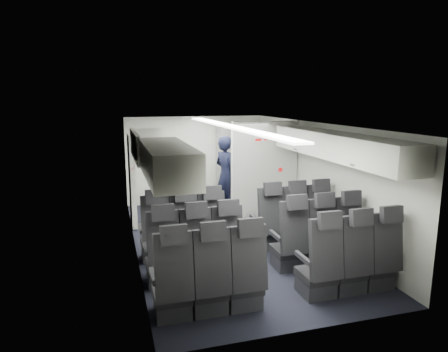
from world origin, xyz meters
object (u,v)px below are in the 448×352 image
galley_unit (235,165)px  carry_on_bag (152,147)px  flight_attendant (226,176)px  boarding_door (132,179)px  seat_row_front (239,229)px  seat_row_rear (283,273)px  seat_row_mid (258,248)px

galley_unit → carry_on_bag: (-2.34, -2.92, 0.86)m
flight_attendant → boarding_door: bearing=69.8°
seat_row_front → galley_unit: galley_unit is taller
seat_row_rear → flight_attendant: flight_attendant is taller
seat_row_front → seat_row_rear: same height
seat_row_front → boarding_door: 2.71m
boarding_door → flight_attendant: bearing=3.0°
seat_row_rear → boarding_door: boarding_door is taller
seat_row_rear → flight_attendant: 4.05m
seat_row_front → flight_attendant: bearing=79.4°
seat_row_front → boarding_door: (-1.64, 2.09, 0.55)m
flight_attendant → carry_on_bag: (-1.80, -1.86, 0.92)m
galley_unit → boarding_door: 2.84m
boarding_door → seat_row_front: bearing=-51.8°
seat_row_rear → carry_on_bag: (-1.39, 2.13, 1.41)m
seat_row_rear → galley_unit: (0.95, 5.05, 0.55)m
galley_unit → boarding_door: galley_unit is taller
seat_row_front → seat_row_rear: 1.80m
seat_row_mid → seat_row_rear: same height
flight_attendant → seat_row_mid: bearing=149.2°
galley_unit → seat_row_front: bearing=-106.3°
galley_unit → boarding_door: bearing=-155.7°
seat_row_rear → boarding_door: (-1.64, 3.89, 0.55)m
seat_row_mid → boarding_door: 3.45m
seat_row_front → flight_attendant: 2.29m
seat_row_rear → flight_attendant: size_ratio=1.86×
boarding_door → flight_attendant: 2.06m
seat_row_rear → flight_attendant: bearing=84.1°
seat_row_front → carry_on_bag: bearing=166.5°
seat_row_mid → galley_unit: bearing=77.1°
seat_row_front → seat_row_mid: same height
seat_row_mid → boarding_door: bearing=118.8°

